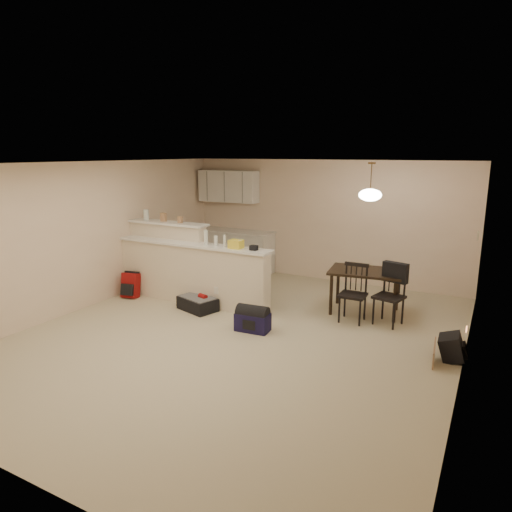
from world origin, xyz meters
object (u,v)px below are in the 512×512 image
Objects in this scene: suitcase at (198,304)px; navy_duffel at (253,322)px; dining_chair_far at (389,295)px; black_daypack at (452,347)px; dining_table at (366,276)px; dining_chair_near at (353,293)px; pendant_lamp at (370,194)px; red_backpack at (131,285)px.

suitcase is 1.29× the size of navy_duffel.
dining_chair_far is 2.60× the size of black_daypack.
dining_chair_near is (-0.06, -0.51, -0.18)m from dining_table.
navy_duffel is (-1.21, -1.10, -0.33)m from dining_chair_near.
red_backpack is (-4.06, -1.23, -1.76)m from pendant_lamp.
pendant_lamp reaches higher than dining_table.
pendant_lamp reaches higher than dining_chair_far.
dining_chair_far is 2.16m from navy_duffel.
dining_chair_far reaches higher than dining_table.
dining_table is at bearing 48.00° from black_daypack.
suitcase is 1.52m from red_backpack.
black_daypack is (1.49, -1.23, -1.83)m from pendant_lamp.
pendant_lamp is at bearing 82.03° from dining_chair_near.
suitcase is at bearing -165.08° from dining_chair_near.
black_daypack is (1.49, -1.23, -0.48)m from dining_table.
dining_table is 1.36× the size of dining_chair_near.
suitcase is at bearing -162.05° from dining_table.
dining_chair_near is at bearing 62.57° from black_daypack.
navy_duffel is at bearing 0.42° from suitcase.
pendant_lamp is 2.76m from navy_duffel.
suitcase is 1.43× the size of red_backpack.
dining_chair_far is at bearing -0.99° from red_backpack.
dining_chair_near is at bearing -96.75° from pendant_lamp.
navy_duffel is (-1.27, -1.60, -1.85)m from pendant_lamp.
dining_table is 0.54m from dining_chair_near.
red_backpack is at bearing -163.20° from suitcase.
black_daypack is at bearing -39.55° from pendant_lamp.
pendant_lamp is at bearing 42.51° from suitcase.
dining_table is at bearing 155.78° from dining_chair_far.
suitcase is 1.33m from navy_duffel.
navy_duffel is at bearing 95.30° from black_daypack.
black_daypack is at bearing -47.32° from dining_table.
dining_table is 1.94× the size of suitcase.
red_backpack is 5.55m from black_daypack.
dining_chair_near reaches higher than navy_duffel.
dining_chair_near is (-0.06, -0.51, -1.53)m from pendant_lamp.
black_daypack is (1.01, -0.86, -0.31)m from dining_chair_far.
dining_chair_far is at bearing -37.80° from pendant_lamp.
pendant_lamp reaches higher than suitcase.
dining_table is at bearing 82.03° from dining_chair_near.
red_backpack is 2.82m from navy_duffel.
pendant_lamp is 1.69× the size of black_daypack.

